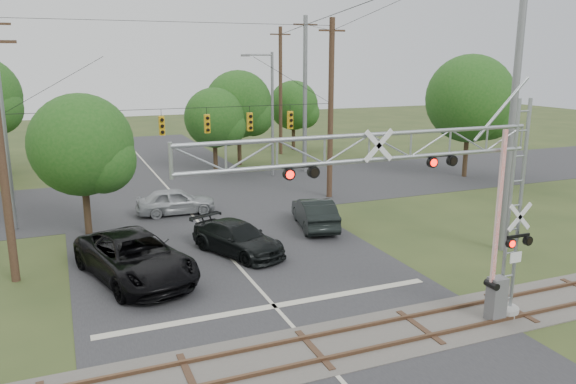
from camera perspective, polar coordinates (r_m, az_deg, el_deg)
name	(u,v)px	position (r m, az deg, el deg)	size (l,w,h in m)	color
ground	(344,384)	(16.93, 5.68, -18.82)	(160.00, 160.00, 0.00)	#2F3E1C
road_main	(238,266)	(25.25, -5.09, -7.52)	(14.00, 90.00, 0.02)	#2A2A2C
road_cross	(175,196)	(38.28, -11.38, -0.44)	(90.00, 12.00, 0.02)	#2A2A2C
railroad_track	(314,350)	(18.45, 2.66, -15.73)	(90.00, 3.20, 0.17)	#4E4B44
crossing_gantry	(431,194)	(18.30, 14.34, -0.22)	(12.27, 0.99, 7.74)	#999994
traffic_signal_span	(200,117)	(33.65, -8.96, 7.55)	(19.34, 0.36, 11.50)	gray
pickup_black	(135,257)	(24.32, -15.27, -6.40)	(3.19, 6.92, 1.92)	black
car_dark	(238,238)	(26.62, -5.13, -4.71)	(2.10, 5.18, 1.50)	black
sedan_silver	(176,201)	(33.83, -11.34, -0.91)	(1.85, 4.61, 1.57)	#919497
suv_dark	(315,213)	(30.59, 2.73, -2.13)	(1.73, 4.97, 1.64)	black
streetlight	(270,108)	(43.45, -1.83, 8.53)	(2.53, 0.26, 9.48)	gray
utility_poles	(234,101)	(36.38, -5.48, 9.15)	(27.04, 30.28, 14.53)	#3B241B
treeline	(122,108)	(43.79, -16.47, 8.20)	(54.22, 28.06, 9.36)	#372819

